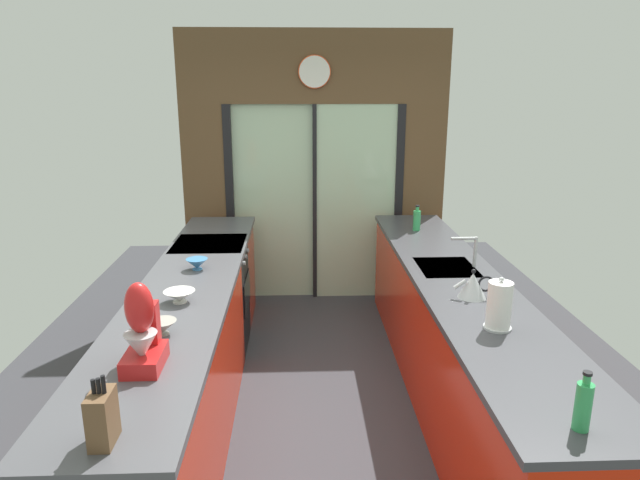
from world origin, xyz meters
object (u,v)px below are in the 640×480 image
Objects in this scene: mixing_bowl_near at (162,327)px; mixing_bowl_mid at (180,296)px; soap_bottle_near at (583,405)px; mixing_bowl_far at (197,264)px; kettle at (473,285)px; paper_towel_roll at (499,306)px; oven_range at (212,296)px; stand_mixer at (143,335)px; soap_bottle_far at (417,220)px; knife_block at (102,417)px.

mixing_bowl_near is 0.45m from mixing_bowl_mid.
soap_bottle_near is at bearing -27.07° from mixing_bowl_near.
kettle reaches higher than mixing_bowl_far.
kettle reaches higher than mixing_bowl_near.
soap_bottle_near reaches higher than kettle.
mixing_bowl_mid is at bearing 165.90° from paper_towel_roll.
stand_mixer is (0.02, -2.10, 0.63)m from oven_range.
mixing_bowl_near is at bearing -165.59° from kettle.
stand_mixer reaches higher than kettle.
kettle is 0.86× the size of paper_towel_roll.
mixing_bowl_near is 0.81× the size of mixing_bowl_mid.
paper_towel_roll reaches higher than soap_bottle_far.
kettle is at bearing 89.93° from soap_bottle_near.
knife_block is 1.13× the size of soap_bottle_near.
knife_block reaches higher than mixing_bowl_mid.
stand_mixer is 1.87m from soap_bottle_near.
mixing_bowl_mid is 0.69× the size of knife_block.
knife_block is (0.00, -1.99, 0.06)m from mixing_bowl_far.
paper_towel_roll reaches higher than oven_range.
oven_range is 0.85m from mixing_bowl_far.
mixing_bowl_mid is 0.74× the size of kettle.
knife_block is at bearing -90.00° from mixing_bowl_mid.
knife_block is (0.00, -0.92, 0.06)m from mixing_bowl_near.
soap_bottle_far is at bearing 49.79° from mixing_bowl_near.
mixing_bowl_far is at bearing 90.00° from knife_block.
kettle is 1.65m from soap_bottle_far.
oven_range is 4.90× the size of mixing_bowl_mid.
kettle is at bearing -89.94° from soap_bottle_far.
soap_bottle_far is at bearing 30.20° from mixing_bowl_far.
oven_range is 1.83m from mixing_bowl_near.
mixing_bowl_mid is at bearing -137.08° from soap_bottle_far.
oven_range is at bearing 144.24° from kettle.
mixing_bowl_mid is at bearing 90.00° from mixing_bowl_near.
kettle reaches higher than oven_range.
mixing_bowl_far reaches higher than mixing_bowl_mid.
knife_block is 0.94× the size of paper_towel_roll.
mixing_bowl_mid is 0.82× the size of soap_bottle_far.
mixing_bowl_mid is at bearing 90.00° from stand_mixer.
soap_bottle_far reaches higher than kettle.
kettle is (1.78, 1.38, -0.03)m from knife_block.
mixing_bowl_mid is 1.23× the size of mixing_bowl_far.
kettle is at bearing 0.26° from mixing_bowl_mid.
stand_mixer reaches higher than knife_block.
soap_bottle_far reaches higher than mixing_bowl_mid.
mixing_bowl_near is 0.36× the size of stand_mixer.
soap_bottle_far is at bearing 59.54° from knife_block.
paper_towel_roll is (1.80, -1.75, 0.59)m from oven_range.
mixing_bowl_near is at bearing 90.00° from knife_block.
soap_bottle_near is 3.01m from soap_bottle_far.
mixing_bowl_near is at bearing -179.91° from paper_towel_roll.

